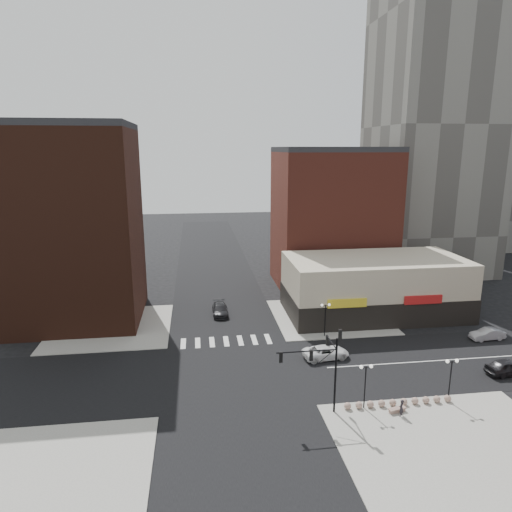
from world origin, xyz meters
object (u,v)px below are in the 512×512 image
object	(u,v)px
traffic_signal	(324,359)
street_lamp_se_a	(366,375)
silver_sedan	(487,334)
pedestrian	(401,408)
white_suv	(326,352)
stone_bench	(397,410)
street_lamp_ne	(325,311)
street_lamp_se_b	(451,370)
dark_sedan_north	(220,310)
dark_sedan_east	(508,367)

from	to	relation	value
traffic_signal	street_lamp_se_a	size ratio (longest dim) A/B	1.87
silver_sedan	pedestrian	xyz separation A→B (m)	(-17.55, -14.15, 0.20)
white_suv	stone_bench	bearing A→B (deg)	-170.65
street_lamp_se_a	street_lamp_ne	distance (m)	16.03
street_lamp_ne	silver_sedan	xyz separation A→B (m)	(19.27, -3.47, -2.60)
silver_sedan	traffic_signal	bearing A→B (deg)	-65.57
street_lamp_se_b	street_lamp_ne	size ratio (longest dim) A/B	1.00
street_lamp_se_a	street_lamp_se_b	distance (m)	8.00
silver_sedan	pedestrian	distance (m)	22.55
white_suv	pedestrian	bearing A→B (deg)	-171.18
street_lamp_se_a	dark_sedan_north	bearing A→B (deg)	114.00
street_lamp_se_a	pedestrian	distance (m)	3.97
white_suv	dark_sedan_east	xyz separation A→B (m)	(17.48, -6.03, 0.09)
traffic_signal	street_lamp_ne	bearing A→B (deg)	73.25
silver_sedan	street_lamp_ne	bearing A→B (deg)	-103.00
street_lamp_se_b	traffic_signal	bearing A→B (deg)	179.18
traffic_signal	dark_sedan_east	distance (m)	21.52
street_lamp_se_a	pedestrian	xyz separation A→B (m)	(2.71, -1.61, -2.41)
street_lamp_se_a	dark_sedan_north	size ratio (longest dim) A/B	0.82
street_lamp_se_a	street_lamp_ne	world-z (taller)	same
traffic_signal	stone_bench	bearing A→B (deg)	-10.32
street_lamp_se_b	silver_sedan	distance (m)	17.73
dark_sedan_north	stone_bench	distance (m)	29.80
street_lamp_se_b	dark_sedan_north	world-z (taller)	street_lamp_se_b
pedestrian	silver_sedan	bearing A→B (deg)	177.84
white_suv	dark_sedan_north	bearing A→B (deg)	29.15
stone_bench	street_lamp_ne	bearing A→B (deg)	83.29
traffic_signal	dark_sedan_east	bearing A→B (deg)	11.08
street_lamp_ne	stone_bench	bearing A→B (deg)	-84.43
traffic_signal	pedestrian	distance (m)	7.86
silver_sedan	stone_bench	xyz separation A→B (m)	(-17.61, -13.53, -0.36)
street_lamp_se_a	street_lamp_se_b	world-z (taller)	same
traffic_signal	dark_sedan_north	bearing A→B (deg)	106.63
street_lamp_se_b	dark_sedan_north	distance (m)	31.94
dark_sedan_east	street_lamp_ne	bearing A→B (deg)	47.32
traffic_signal	street_lamp_se_b	distance (m)	11.88
street_lamp_se_b	silver_sedan	size ratio (longest dim) A/B	1.00
stone_bench	street_lamp_se_a	bearing A→B (deg)	147.10
silver_sedan	stone_bench	bearing A→B (deg)	-55.25
street_lamp_se_a	white_suv	size ratio (longest dim) A/B	0.81
street_lamp_se_b	silver_sedan	xyz separation A→B (m)	(12.27, 12.53, -2.60)
street_lamp_se_a	silver_sedan	world-z (taller)	street_lamp_se_a
street_lamp_se_a	silver_sedan	bearing A→B (deg)	31.73
dark_sedan_east	dark_sedan_north	bearing A→B (deg)	46.95
street_lamp_se_b	pedestrian	xyz separation A→B (m)	(-5.29, -1.61, -2.41)
white_suv	street_lamp_ne	bearing A→B (deg)	-21.18
white_suv	traffic_signal	bearing A→B (deg)	155.77
street_lamp_se_b	pedestrian	bearing A→B (deg)	-163.03
white_suv	dark_sedan_east	size ratio (longest dim) A/B	1.09
dark_sedan_east	dark_sedan_north	size ratio (longest dim) A/B	0.92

